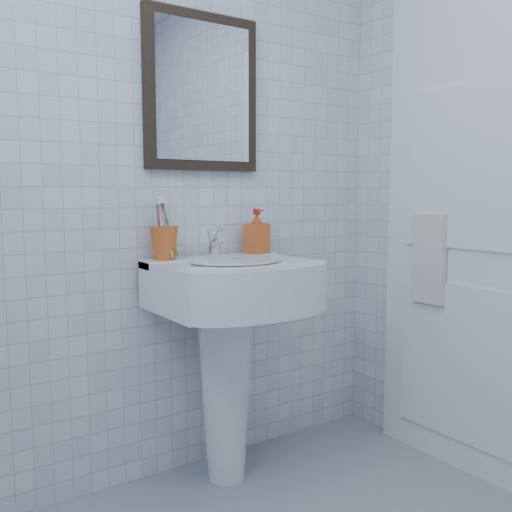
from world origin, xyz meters
TOP-DOWN VIEW (x-y plane):
  - wall_back at (0.00, 1.20)m, footprint 2.20×0.02m
  - washbasin at (0.22, 0.99)m, footprint 0.59×0.43m
  - faucet at (0.22, 1.09)m, footprint 0.05×0.11m
  - toothbrush_cup at (0.01, 1.12)m, footprint 0.11×0.11m
  - soap_dispenser at (0.44, 1.12)m, footprint 0.10×0.10m
  - wall_mirror at (0.22, 1.18)m, footprint 0.50×0.04m
  - bathroom_door at (1.08, 0.55)m, footprint 0.04×0.80m
  - towel_ring at (1.06, 0.70)m, footprint 0.01×0.18m
  - hand_towel at (1.04, 0.70)m, footprint 0.03×0.16m

SIDE VIEW (x-z plane):
  - washbasin at x=0.22m, z-range 0.15..1.06m
  - hand_towel at x=1.04m, z-range 0.68..1.06m
  - faucet at x=0.22m, z-range 0.88..1.00m
  - toothbrush_cup at x=0.01m, z-range 0.89..1.02m
  - soap_dispenser at x=0.44m, z-range 0.89..1.08m
  - bathroom_door at x=1.08m, z-range 0.00..2.00m
  - towel_ring at x=1.06m, z-range 0.96..1.14m
  - wall_back at x=0.00m, z-range 0.00..2.50m
  - wall_mirror at x=0.22m, z-range 1.24..1.86m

